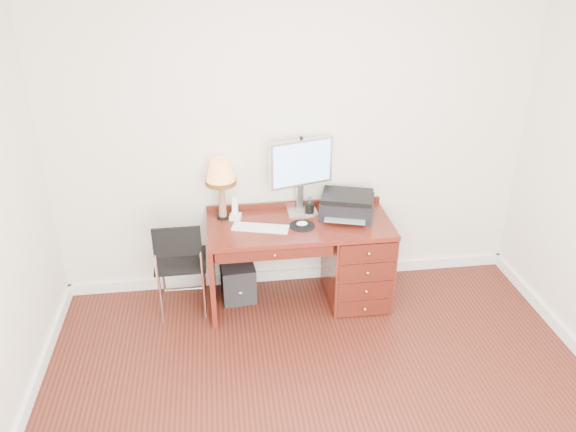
{
  "coord_description": "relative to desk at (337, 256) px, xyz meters",
  "views": [
    {
      "loc": [
        -0.63,
        -2.59,
        2.87
      ],
      "look_at": [
        -0.12,
        1.2,
        0.93
      ],
      "focal_mm": 35.0,
      "sensor_mm": 36.0,
      "label": 1
    }
  ],
  "objects": [
    {
      "name": "equipment_box",
      "position": [
        -0.84,
        0.1,
        -0.25
      ],
      "size": [
        0.3,
        0.3,
        0.33
      ],
      "primitive_type": "cube",
      "rotation": [
        0.0,
        0.0,
        0.08
      ],
      "color": "black",
      "rests_on": "ground"
    },
    {
      "name": "mouse_pad",
      "position": [
        -0.31,
        -0.06,
        0.35
      ],
      "size": [
        0.21,
        0.21,
        0.04
      ],
      "color": "black",
      "rests_on": "desk"
    },
    {
      "name": "pen_cup",
      "position": [
        -0.22,
        0.15,
        0.39
      ],
      "size": [
        0.08,
        0.08,
        0.1
      ],
      "primitive_type": "cylinder",
      "color": "black",
      "rests_on": "desk"
    },
    {
      "name": "phone",
      "position": [
        -0.83,
        0.14,
        0.39
      ],
      "size": [
        0.11,
        0.11,
        0.19
      ],
      "rotation": [
        0.0,
        0.0,
        -0.22
      ],
      "color": "white",
      "rests_on": "desk"
    },
    {
      "name": "monitor",
      "position": [
        -0.27,
        0.23,
        0.74
      ],
      "size": [
        0.54,
        0.25,
        0.63
      ],
      "rotation": [
        0.0,
        0.0,
        0.28
      ],
      "color": "silver",
      "rests_on": "desk"
    },
    {
      "name": "printer",
      "position": [
        0.09,
        0.09,
        0.43
      ],
      "size": [
        0.51,
        0.45,
        0.19
      ],
      "rotation": [
        0.0,
        0.0,
        -0.31
      ],
      "color": "black",
      "rests_on": "desk"
    },
    {
      "name": "room_shell",
      "position": [
        -0.32,
        -0.77,
        -0.36
      ],
      "size": [
        4.0,
        4.0,
        4.0
      ],
      "color": "silver",
      "rests_on": "ground"
    },
    {
      "name": "chair",
      "position": [
        -1.3,
        -0.05,
        0.12
      ],
      "size": [
        0.41,
        0.42,
        0.87
      ],
      "rotation": [
        0.0,
        0.0,
        0.01
      ],
      "color": "black",
      "rests_on": "ground"
    },
    {
      "name": "ground",
      "position": [
        -0.32,
        -1.4,
        -0.41
      ],
      "size": [
        4.0,
        4.0,
        0.0
      ],
      "primitive_type": "plane",
      "color": "#38130C",
      "rests_on": "ground"
    },
    {
      "name": "desk",
      "position": [
        0.0,
        0.0,
        0.0
      ],
      "size": [
        1.5,
        0.67,
        0.75
      ],
      "color": "maroon",
      "rests_on": "ground"
    },
    {
      "name": "leg_lamp",
      "position": [
        -0.94,
        0.18,
        0.71
      ],
      "size": [
        0.25,
        0.25,
        0.51
      ],
      "color": "black",
      "rests_on": "desk"
    },
    {
      "name": "keyboard",
      "position": [
        -0.65,
        -0.06,
        0.35
      ],
      "size": [
        0.47,
        0.25,
        0.02
      ],
      "primitive_type": "cube",
      "rotation": [
        0.0,
        0.0,
        -0.27
      ],
      "color": "white",
      "rests_on": "desk"
    }
  ]
}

